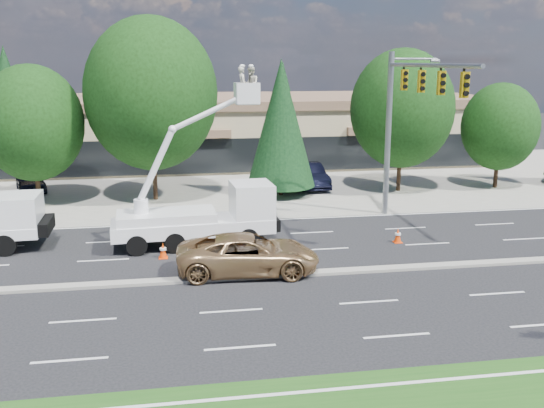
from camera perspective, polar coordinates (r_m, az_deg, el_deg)
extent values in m
plane|color=black|center=(24.45, -4.59, -7.08)|extent=(140.00, 140.00, 0.00)
cube|color=gray|center=(43.72, -6.79, 2.04)|extent=(140.00, 22.00, 0.01)
cube|color=gray|center=(24.43, -4.59, -6.94)|extent=(120.00, 0.55, 0.12)
cube|color=tan|center=(53.22, -7.37, 6.76)|extent=(50.00, 15.00, 5.00)
cube|color=brown|center=(52.98, -7.46, 9.61)|extent=(50.40, 15.40, 0.70)
cube|color=black|center=(45.87, -6.99, 4.46)|extent=(48.00, 0.12, 2.60)
cylinder|color=#332114|center=(39.39, -21.19, 1.97)|extent=(0.28, 0.28, 2.71)
ellipsoid|color=black|center=(38.90, -21.63, 7.09)|extent=(6.03, 6.03, 6.93)
cylinder|color=#332114|center=(38.46, -10.99, 3.07)|extent=(0.28, 0.28, 3.63)
ellipsoid|color=black|center=(37.92, -11.31, 10.13)|extent=(8.06, 8.06, 9.27)
cylinder|color=#332114|center=(39.30, 0.84, 1.44)|extent=(0.26, 0.26, 0.80)
cone|color=black|center=(38.64, 0.86, 7.60)|extent=(4.39, 4.39, 8.02)
cylinder|color=#332114|center=(41.23, 11.87, 3.29)|extent=(0.28, 0.28, 3.03)
ellipsoid|color=black|center=(40.74, 12.14, 8.78)|extent=(6.73, 6.73, 7.74)
cylinder|color=#332114|center=(44.28, 20.35, 2.95)|extent=(0.28, 0.28, 2.31)
ellipsoid|color=black|center=(43.88, 20.67, 6.82)|extent=(5.13, 5.13, 5.90)
cylinder|color=#332114|center=(67.34, -23.27, 5.36)|extent=(0.26, 0.26, 0.80)
cone|color=black|center=(66.92, -23.66, 9.57)|extent=(5.08, 5.08, 9.28)
cylinder|color=#332114|center=(65.39, -11.23, 5.98)|extent=(0.26, 0.26, 0.80)
cone|color=black|center=(64.93, -11.46, 10.89)|extent=(5.68, 5.68, 10.37)
cylinder|color=#332114|center=(66.40, 1.00, 6.34)|extent=(0.26, 0.26, 0.80)
cone|color=black|center=(66.03, 1.01, 9.90)|extent=(4.28, 4.28, 7.82)
cylinder|color=#332114|center=(69.54, 10.84, 6.42)|extent=(0.26, 0.26, 0.80)
cone|color=black|center=(69.15, 11.01, 10.24)|extent=(4.77, 4.77, 8.71)
cylinder|color=gray|center=(34.38, 10.87, 6.41)|extent=(0.32, 0.32, 9.00)
cylinder|color=gray|center=(29.50, 14.58, 12.52)|extent=(0.20, 10.00, 0.20)
cylinder|color=gray|center=(34.61, 13.25, 13.15)|extent=(2.60, 0.12, 0.12)
cube|color=gold|center=(32.28, 12.34, 11.34)|extent=(0.32, 0.22, 1.05)
cube|color=gold|center=(30.25, 13.88, 11.15)|extent=(0.32, 0.22, 1.05)
cube|color=gold|center=(28.23, 15.64, 10.91)|extent=(0.32, 0.22, 1.05)
cube|color=gold|center=(26.25, 17.67, 10.63)|extent=(0.32, 0.22, 1.05)
cube|color=white|center=(30.24, -23.21, -0.77)|extent=(2.49, 2.43, 1.65)
cube|color=black|center=(30.04, -21.92, -0.31)|extent=(0.15, 2.09, 1.10)
cube|color=white|center=(28.74, -7.43, -2.05)|extent=(7.65, 2.76, 0.66)
cube|color=white|center=(28.89, -1.92, 0.16)|extent=(2.02, 2.33, 1.88)
cube|color=black|center=(29.00, -0.56, 0.51)|extent=(0.20, 1.88, 1.13)
cube|color=white|center=(28.52, -9.90, -1.18)|extent=(4.64, 2.46, 0.47)
cylinder|color=white|center=(28.36, -12.21, -0.29)|extent=(0.66, 0.66, 0.75)
cube|color=white|center=(28.13, -2.39, 10.39)|extent=(1.09, 0.91, 1.01)
imported|color=beige|center=(28.07, -2.82, 11.15)|extent=(0.43, 0.62, 1.62)
imported|color=beige|center=(28.15, -1.98, 11.16)|extent=(0.67, 0.83, 1.62)
ellipsoid|color=white|center=(28.06, -2.84, 12.83)|extent=(0.24, 0.24, 0.17)
ellipsoid|color=white|center=(28.13, -1.99, 12.84)|extent=(0.24, 0.24, 0.17)
cube|color=#E83C07|center=(27.32, -10.19, -4.99)|extent=(0.40, 0.40, 0.03)
cone|color=#E83C07|center=(27.22, -10.22, -4.32)|extent=(0.36, 0.36, 0.70)
cylinder|color=white|center=(27.20, -10.23, -4.18)|extent=(0.29, 0.29, 0.10)
cube|color=#E83C07|center=(27.49, -6.25, -4.74)|extent=(0.40, 0.40, 0.03)
cone|color=#E83C07|center=(27.38, -6.26, -4.08)|extent=(0.36, 0.36, 0.70)
cylinder|color=white|center=(27.36, -6.27, -3.94)|extent=(0.29, 0.29, 0.10)
cube|color=#E83C07|center=(29.76, 11.73, -3.53)|extent=(0.40, 0.40, 0.03)
cone|color=#E83C07|center=(29.67, 11.76, -2.91)|extent=(0.36, 0.36, 0.70)
cylinder|color=white|center=(29.65, 11.76, -2.78)|extent=(0.29, 0.29, 0.10)
imported|color=#A27B4E|center=(24.85, -2.26, -4.73)|extent=(5.97, 3.06, 1.61)
imported|color=black|center=(43.50, -21.78, 2.09)|extent=(2.89, 4.63, 1.47)
imported|color=black|center=(41.69, 3.51, 2.71)|extent=(2.06, 5.13, 1.66)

